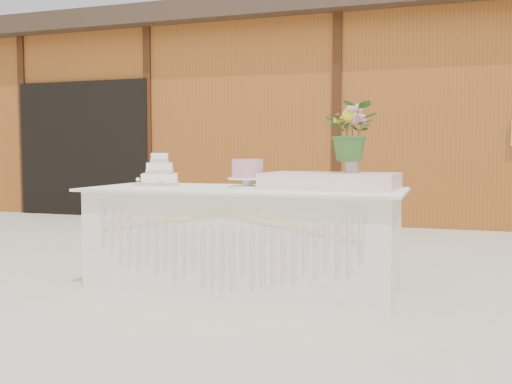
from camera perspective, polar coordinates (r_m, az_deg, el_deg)
ground at (r=4.45m, az=-1.21°, el=-9.55°), size 80.00×80.00×0.00m
barn at (r=10.20m, az=9.99°, el=7.50°), size 12.60×4.60×3.30m
cake_table at (r=4.37m, az=-1.24°, el=-4.62°), size 2.40×1.00×0.77m
wedding_cake at (r=4.76m, az=-9.59°, el=1.75°), size 0.39×0.39×0.27m
pink_cake_stand at (r=4.36m, az=-0.86°, el=2.03°), size 0.30×0.30×0.22m
satin_runner at (r=4.23m, az=7.48°, el=1.09°), size 0.99×0.61×0.12m
flower_vase at (r=4.23m, az=9.54°, el=2.81°), size 0.10×0.10×0.13m
bouquet at (r=4.24m, az=9.59°, el=6.63°), size 0.41×0.36×0.43m
loose_flowers at (r=4.87m, az=-11.82°, el=0.80°), size 0.15×0.31×0.02m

